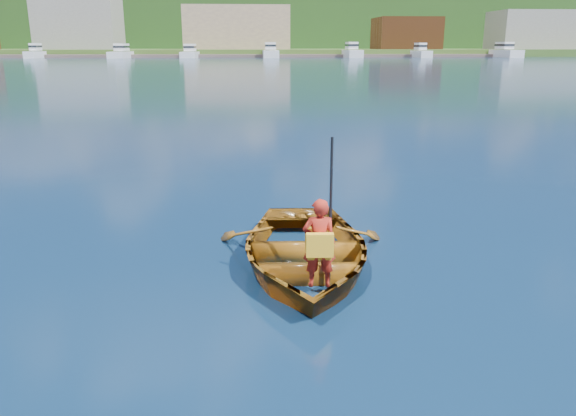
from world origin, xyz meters
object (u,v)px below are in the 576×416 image
(rowboat, at_px, (304,251))
(dock, at_px, (219,56))
(child_paddler, at_px, (319,243))
(marina_yachts, at_px, (258,52))

(rowboat, height_order, dock, dock)
(child_paddler, relative_size, marina_yachts, 0.01)
(rowboat, xyz_separation_m, child_paddler, (0.11, -0.91, 0.44))
(dock, bearing_deg, rowboat, -86.34)
(child_paddler, xyz_separation_m, dock, (-9.56, 148.47, -0.29))
(dock, xyz_separation_m, marina_yachts, (10.30, -4.65, 0.96))
(rowboat, height_order, marina_yachts, marina_yachts)
(child_paddler, bearing_deg, marina_yachts, 89.70)
(rowboat, distance_m, child_paddler, 1.01)
(child_paddler, relative_size, dock, 0.01)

